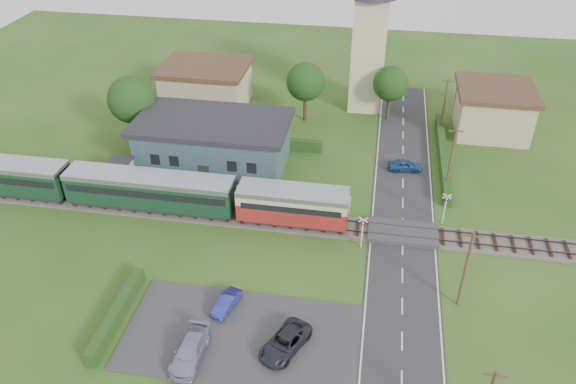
% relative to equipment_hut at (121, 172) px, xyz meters
% --- Properties ---
extents(ground, '(120.00, 120.00, 0.00)m').
position_rel_equipment_hut_xyz_m(ground, '(18.00, -5.20, -1.75)').
color(ground, '#2D4C19').
extents(railway_track, '(76.00, 3.20, 0.49)m').
position_rel_equipment_hut_xyz_m(railway_track, '(18.00, -3.20, -1.64)').
color(railway_track, '#4C443D').
rests_on(railway_track, ground).
extents(road, '(6.00, 70.00, 0.05)m').
position_rel_equipment_hut_xyz_m(road, '(28.00, -5.20, -1.72)').
color(road, '#28282B').
rests_on(road, ground).
extents(car_park, '(17.00, 9.00, 0.08)m').
position_rel_equipment_hut_xyz_m(car_park, '(16.50, -17.20, -1.71)').
color(car_park, '#333335').
rests_on(car_park, ground).
extents(crossing_deck, '(6.20, 3.40, 0.45)m').
position_rel_equipment_hut_xyz_m(crossing_deck, '(28.00, -3.20, -1.52)').
color(crossing_deck, '#333335').
rests_on(crossing_deck, ground).
extents(platform, '(30.00, 3.00, 0.45)m').
position_rel_equipment_hut_xyz_m(platform, '(8.00, 0.00, -1.52)').
color(platform, gray).
rests_on(platform, ground).
extents(equipment_hut, '(2.30, 2.30, 2.55)m').
position_rel_equipment_hut_xyz_m(equipment_hut, '(0.00, 0.00, 0.00)').
color(equipment_hut, beige).
rests_on(equipment_hut, platform).
extents(station_building, '(16.00, 9.00, 5.30)m').
position_rel_equipment_hut_xyz_m(station_building, '(8.00, 5.79, 0.95)').
color(station_building, '#2D494E').
rests_on(station_building, ground).
extents(train, '(43.20, 2.90, 3.40)m').
position_rel_equipment_hut_xyz_m(train, '(1.20, -3.20, 0.43)').
color(train, '#232328').
rests_on(train, ground).
extents(church_tower, '(6.00, 6.00, 17.60)m').
position_rel_equipment_hut_xyz_m(church_tower, '(23.00, 22.80, 8.48)').
color(church_tower, beige).
rests_on(church_tower, ground).
extents(house_west, '(10.80, 8.80, 5.50)m').
position_rel_equipment_hut_xyz_m(house_west, '(3.00, 19.80, 1.04)').
color(house_west, tan).
rests_on(house_west, ground).
extents(house_east, '(8.80, 8.80, 5.50)m').
position_rel_equipment_hut_xyz_m(house_east, '(38.00, 18.80, 1.05)').
color(house_east, tan).
rests_on(house_east, ground).
extents(hedge_carpark, '(0.80, 9.00, 1.20)m').
position_rel_equipment_hut_xyz_m(hedge_carpark, '(7.00, -17.20, -1.15)').
color(hedge_carpark, '#193814').
rests_on(hedge_carpark, ground).
extents(hedge_roadside, '(0.80, 18.00, 1.20)m').
position_rel_equipment_hut_xyz_m(hedge_roadside, '(32.20, 10.80, -1.15)').
color(hedge_roadside, '#193814').
rests_on(hedge_roadside, ground).
extents(hedge_station, '(22.00, 0.80, 1.30)m').
position_rel_equipment_hut_xyz_m(hedge_station, '(8.00, 10.30, -1.10)').
color(hedge_station, '#193814').
rests_on(hedge_station, ground).
extents(tree_a, '(5.20, 5.20, 8.00)m').
position_rel_equipment_hut_xyz_m(tree_a, '(-2.00, 8.80, 3.63)').
color(tree_a, '#332316').
rests_on(tree_a, ground).
extents(tree_b, '(4.60, 4.60, 7.34)m').
position_rel_equipment_hut_xyz_m(tree_b, '(16.00, 17.80, 3.27)').
color(tree_b, '#332316').
rests_on(tree_b, ground).
extents(tree_c, '(4.20, 4.20, 6.78)m').
position_rel_equipment_hut_xyz_m(tree_c, '(26.00, 19.80, 2.91)').
color(tree_c, '#332316').
rests_on(tree_c, ground).
extents(utility_pole_b, '(1.40, 0.22, 7.00)m').
position_rel_equipment_hut_xyz_m(utility_pole_b, '(32.20, -11.20, 1.88)').
color(utility_pole_b, '#473321').
rests_on(utility_pole_b, ground).
extents(utility_pole_c, '(1.40, 0.22, 7.00)m').
position_rel_equipment_hut_xyz_m(utility_pole_c, '(32.20, 4.80, 1.88)').
color(utility_pole_c, '#473321').
rests_on(utility_pole_c, ground).
extents(utility_pole_d, '(1.40, 0.22, 7.00)m').
position_rel_equipment_hut_xyz_m(utility_pole_d, '(32.20, 16.80, 1.88)').
color(utility_pole_d, '#473321').
rests_on(utility_pole_d, ground).
extents(crossing_signal_near, '(0.84, 0.28, 3.28)m').
position_rel_equipment_hut_xyz_m(crossing_signal_near, '(24.40, -5.61, 0.39)').
color(crossing_signal_near, silver).
rests_on(crossing_signal_near, ground).
extents(crossing_signal_far, '(0.84, 0.28, 3.28)m').
position_rel_equipment_hut_xyz_m(crossing_signal_far, '(31.60, -0.81, 0.39)').
color(crossing_signal_far, silver).
rests_on(crossing_signal_far, ground).
extents(streetlamp_west, '(0.30, 0.30, 5.15)m').
position_rel_equipment_hut_xyz_m(streetlamp_west, '(-4.00, 14.80, 1.29)').
color(streetlamp_west, '#3F3F47').
rests_on(streetlamp_west, ground).
extents(streetlamp_east, '(0.30, 0.30, 5.15)m').
position_rel_equipment_hut_xyz_m(streetlamp_east, '(34.00, 21.80, 1.29)').
color(streetlamp_east, '#3F3F47').
rests_on(streetlamp_east, ground).
extents(car_on_road, '(3.67, 1.86, 1.20)m').
position_rel_equipment_hut_xyz_m(car_on_road, '(28.16, 7.92, -1.10)').
color(car_on_road, navy).
rests_on(car_on_road, road).
extents(car_park_blue, '(1.92, 3.36, 1.05)m').
position_rel_equipment_hut_xyz_m(car_park_blue, '(14.74, -14.70, -1.14)').
color(car_park_blue, navy).
rests_on(car_park_blue, car_park).
extents(car_park_silver, '(2.07, 4.71, 1.34)m').
position_rel_equipment_hut_xyz_m(car_park_silver, '(13.51, -19.70, -1.00)').
color(car_park_silver, '#9194B3').
rests_on(car_park_silver, car_park).
extents(car_park_dark, '(3.74, 4.98, 1.26)m').
position_rel_equipment_hut_xyz_m(car_park_dark, '(19.83, -17.80, -1.04)').
color(car_park_dark, '#24272F').
rests_on(car_park_dark, car_park).
extents(pedestrian_near, '(0.62, 0.48, 1.53)m').
position_rel_equipment_hut_xyz_m(pedestrian_near, '(16.41, -0.05, -0.53)').
color(pedestrian_near, gray).
rests_on(pedestrian_near, platform).
extents(pedestrian_far, '(0.94, 1.09, 1.93)m').
position_rel_equipment_hut_xyz_m(pedestrian_far, '(3.29, 0.27, -0.33)').
color(pedestrian_far, gray).
rests_on(pedestrian_far, platform).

